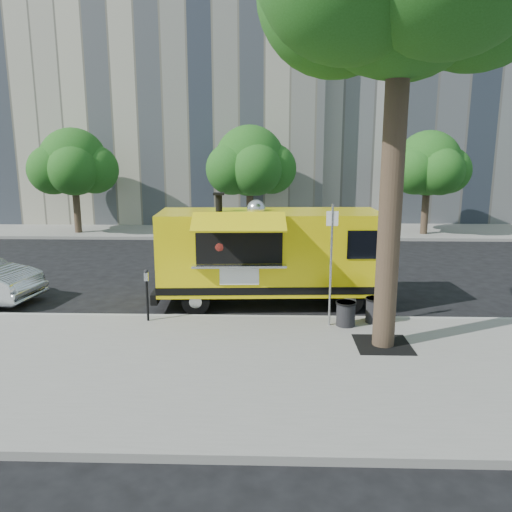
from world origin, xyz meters
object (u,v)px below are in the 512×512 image
(far_tree_c, at_px, (428,164))
(trash_bin_right, at_px, (376,309))
(trash_bin_left, at_px, (346,313))
(far_tree_a, at_px, (73,162))
(food_truck, at_px, (269,254))
(parking_meter, at_px, (147,289))
(far_tree_b, at_px, (250,161))
(sign_post, at_px, (331,258))

(far_tree_c, xyz_separation_m, trash_bin_right, (-5.27, -13.70, -3.23))
(far_tree_c, bearing_deg, trash_bin_left, -113.42)
(far_tree_a, height_order, food_truck, far_tree_a)
(parking_meter, bearing_deg, trash_bin_right, 0.50)
(far_tree_a, height_order, parking_meter, far_tree_a)
(parking_meter, bearing_deg, far_tree_a, 117.15)
(far_tree_b, relative_size, sign_post, 1.83)
(far_tree_c, distance_m, trash_bin_right, 15.03)
(food_truck, distance_m, trash_bin_left, 3.05)
(far_tree_b, relative_size, far_tree_c, 1.06)
(far_tree_b, height_order, sign_post, far_tree_b)
(food_truck, xyz_separation_m, trash_bin_left, (1.91, -2.14, -1.03))
(far_tree_a, distance_m, trash_bin_left, 18.60)
(trash_bin_right, bearing_deg, sign_post, -168.05)
(far_tree_a, bearing_deg, far_tree_b, 2.54)
(trash_bin_left, bearing_deg, parking_meter, 177.50)
(far_tree_c, height_order, trash_bin_right, far_tree_c)
(far_tree_c, bearing_deg, sign_post, -114.81)
(far_tree_a, height_order, sign_post, far_tree_a)
(sign_post, bearing_deg, trash_bin_right, 11.95)
(sign_post, relative_size, parking_meter, 2.25)
(far_tree_a, xyz_separation_m, trash_bin_left, (11.95, -13.87, -3.30))
(far_tree_c, distance_m, food_truck, 14.43)
(sign_post, distance_m, parking_meter, 4.64)
(far_tree_a, relative_size, trash_bin_right, 8.57)
(far_tree_a, distance_m, far_tree_c, 18.00)
(trash_bin_left, bearing_deg, sign_post, 177.70)
(far_tree_a, distance_m, far_tree_b, 9.01)
(far_tree_b, xyz_separation_m, food_truck, (1.04, -12.13, -2.33))
(trash_bin_right, bearing_deg, far_tree_a, 133.11)
(far_tree_b, bearing_deg, trash_bin_right, -75.08)
(food_truck, bearing_deg, far_tree_b, 91.98)
(parking_meter, bearing_deg, trash_bin_left, -2.50)
(far_tree_a, bearing_deg, sign_post, -50.17)
(trash_bin_right, bearing_deg, trash_bin_left, -161.19)
(far_tree_c, height_order, trash_bin_left, far_tree_c)
(far_tree_b, distance_m, far_tree_c, 9.01)
(trash_bin_left, bearing_deg, far_tree_c, 66.58)
(far_tree_b, distance_m, trash_bin_right, 14.87)
(trash_bin_left, bearing_deg, food_truck, 131.82)
(parking_meter, xyz_separation_m, trash_bin_left, (4.95, -0.22, -0.51))
(far_tree_a, bearing_deg, trash_bin_left, -49.24)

